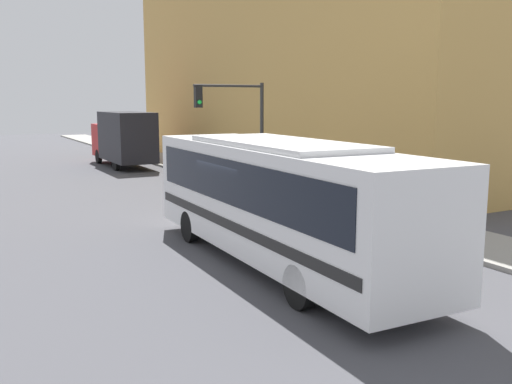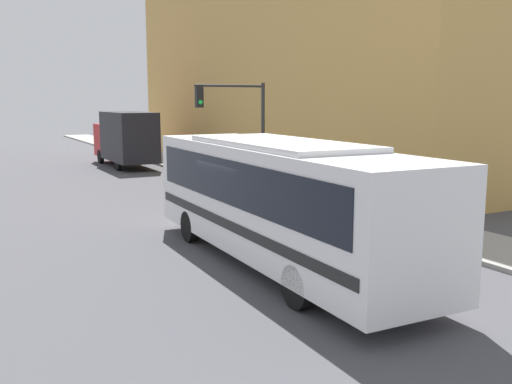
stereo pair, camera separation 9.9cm
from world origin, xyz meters
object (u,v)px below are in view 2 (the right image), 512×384
at_px(delivery_truck, 125,137).
at_px(pedestrian_near_corner, 231,157).
at_px(parking_meter, 263,170).
at_px(fire_hydrant, 320,197).
at_px(pedestrian_mid_block, 226,160).
at_px(city_bus, 278,194).
at_px(traffic_light_pole, 239,116).

xyz_separation_m(delivery_truck, pedestrian_near_corner, (3.66, -7.47, -0.76)).
bearing_deg(parking_meter, fire_hydrant, -90.00).
xyz_separation_m(fire_hydrant, pedestrian_mid_block, (0.46, 9.21, 0.51)).
distance_m(delivery_truck, pedestrian_mid_block, 8.84).
xyz_separation_m(city_bus, pedestrian_near_corner, (6.17, 15.42, -0.73)).
bearing_deg(delivery_truck, pedestrian_mid_block, -70.31).
bearing_deg(pedestrian_mid_block, pedestrian_near_corner, 49.58).
bearing_deg(traffic_light_pole, pedestrian_near_corner, 67.45).
bearing_deg(fire_hydrant, traffic_light_pole, 102.52).
xyz_separation_m(delivery_truck, traffic_light_pole, (1.45, -12.78, 1.58)).
bearing_deg(fire_hydrant, city_bus, -132.87).
bearing_deg(parking_meter, pedestrian_near_corner, 78.25).
bearing_deg(traffic_light_pole, delivery_truck, 96.49).
distance_m(fire_hydrant, parking_meter, 4.48).
bearing_deg(traffic_light_pole, parking_meter, -14.19).
height_order(city_bus, parking_meter, city_bus).
relative_size(delivery_truck, parking_meter, 5.44).
height_order(fire_hydrant, traffic_light_pole, traffic_light_pole).
height_order(fire_hydrant, pedestrian_mid_block, pedestrian_mid_block).
distance_m(fire_hydrant, pedestrian_mid_block, 9.23).
distance_m(city_bus, delivery_truck, 23.02).
height_order(pedestrian_near_corner, pedestrian_mid_block, pedestrian_near_corner).
relative_size(delivery_truck, pedestrian_mid_block, 4.28).
height_order(traffic_light_pole, pedestrian_mid_block, traffic_light_pole).
bearing_deg(parking_meter, delivery_truck, 100.85).
bearing_deg(city_bus, traffic_light_pole, 69.89).
distance_m(parking_meter, pedestrian_near_corner, 5.70).
height_order(fire_hydrant, pedestrian_near_corner, pedestrian_near_corner).
distance_m(delivery_truck, parking_meter, 13.31).
height_order(city_bus, pedestrian_mid_block, city_bus).
bearing_deg(pedestrian_mid_block, delivery_truck, 109.69).
xyz_separation_m(parking_meter, pedestrian_near_corner, (1.16, 5.58, -0.00)).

